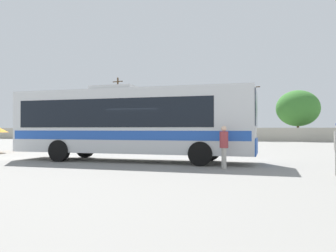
{
  "coord_description": "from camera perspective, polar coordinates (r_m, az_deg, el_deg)",
  "views": [
    {
      "loc": [
        5.93,
        -15.35,
        1.57
      ],
      "look_at": [
        0.92,
        1.49,
        1.73
      ],
      "focal_mm": 36.31,
      "sensor_mm": 36.0,
      "label": 1
    }
  ],
  "objects": [
    {
      "name": "coach_bus_silver_blue",
      "position": [
        16.79,
        -6.58,
        0.86
      ],
      "size": [
        11.88,
        2.77,
        3.7
      ],
      "color": "silver",
      "rests_on": "ground_plane"
    },
    {
      "name": "ground_plane",
      "position": [
        26.08,
        3.39,
        -3.97
      ],
      "size": [
        300.0,
        300.0,
        0.0
      ],
      "primitive_type": "plane",
      "color": "gray"
    },
    {
      "name": "utility_pole_far",
      "position": [
        46.95,
        14.14,
        2.56
      ],
      "size": [
        1.78,
        0.54,
        7.8
      ],
      "color": "#4C3823",
      "rests_on": "ground_plane"
    },
    {
      "name": "parked_car_third_silver",
      "position": [
        42.98,
        7.07,
        -1.59
      ],
      "size": [
        4.16,
        2.27,
        1.43
      ],
      "color": "#B7BABF",
      "rests_on": "ground_plane"
    },
    {
      "name": "parked_car_leftmost_grey",
      "position": [
        46.43,
        -8.13,
        -1.52
      ],
      "size": [
        4.37,
        1.99,
        1.4
      ],
      "color": "slate",
      "rests_on": "ground_plane"
    },
    {
      "name": "roadside_tree_midright",
      "position": [
        50.83,
        7.44,
        2.13
      ],
      "size": [
        4.06,
        4.06,
        5.65
      ],
      "color": "brown",
      "rests_on": "ground_plane"
    },
    {
      "name": "attendant_by_bus_door",
      "position": [
        13.68,
        9.37,
        -3.07
      ],
      "size": [
        0.45,
        0.45,
        1.7
      ],
      "color": "#B7B2A8",
      "rests_on": "ground_plane"
    },
    {
      "name": "roadside_tree_left",
      "position": [
        57.5,
        -8.66,
        2.57
      ],
      "size": [
        5.05,
        5.05,
        6.81
      ],
      "color": "brown",
      "rests_on": "ground_plane"
    },
    {
      "name": "perimeter_wall",
      "position": [
        45.62,
        9.08,
        -1.39
      ],
      "size": [
        80.0,
        0.3,
        1.74
      ],
      "primitive_type": "cube",
      "color": "#B2AD9E",
      "rests_on": "ground_plane"
    },
    {
      "name": "utility_pole_near",
      "position": [
        52.05,
        -8.43,
        3.13
      ],
      "size": [
        1.79,
        0.48,
        9.37
      ],
      "color": "#4C3823",
      "rests_on": "ground_plane"
    },
    {
      "name": "roadside_tree_right",
      "position": [
        49.21,
        20.97,
        2.79
      ],
      "size": [
        5.74,
        5.74,
        6.82
      ],
      "color": "brown",
      "rests_on": "ground_plane"
    },
    {
      "name": "parked_car_second_black",
      "position": [
        44.58,
        -2.0,
        -1.51
      ],
      "size": [
        4.19,
        2.19,
        1.5
      ],
      "color": "black",
      "rests_on": "ground_plane"
    },
    {
      "name": "roadside_tree_midleft",
      "position": [
        52.17,
        -2.73,
        2.58
      ],
      "size": [
        4.53,
        4.53,
        6.33
      ],
      "color": "brown",
      "rests_on": "ground_plane"
    }
  ]
}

